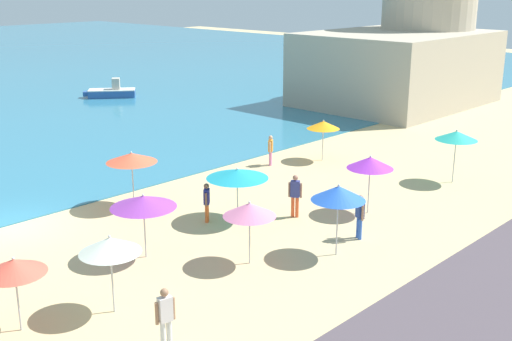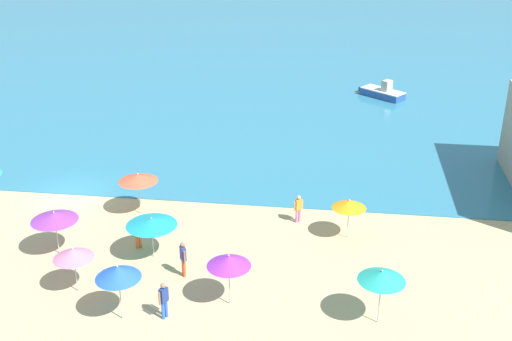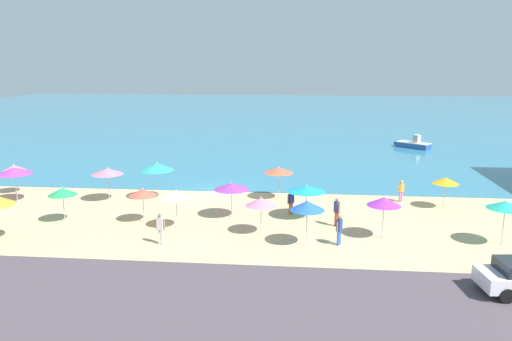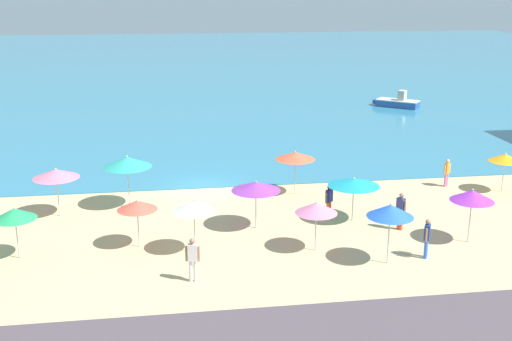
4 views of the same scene
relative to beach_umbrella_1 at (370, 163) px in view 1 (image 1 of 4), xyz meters
The scene contains 18 objects.
ground_plane 14.68m from the beach_umbrella_1, 140.04° to the left, with size 160.00×160.00×0.00m, color tan.
beach_umbrella_1 is the anchor object (origin of this frame).
beach_umbrella_2 14.52m from the beach_umbrella_1, behind, with size 1.74×1.74×2.20m.
beach_umbrella_3 12.07m from the beach_umbrella_1, behind, with size 1.78×1.78×2.40m.
beach_umbrella_4 5.45m from the beach_umbrella_1, 142.62° to the left, with size 2.48×2.48×2.19m.
beach_umbrella_5 9.88m from the beach_umbrella_1, 129.50° to the left, with size 2.14×2.14×2.44m.
beach_umbrella_8 6.94m from the beach_umbrella_1, behind, with size 1.80×1.80×2.25m.
beach_umbrella_10 4.60m from the beach_umbrella_1, 159.32° to the right, with size 1.90×1.90×2.62m.
beach_umbrella_11 8.18m from the beach_umbrella_1, 51.59° to the left, with size 1.75×1.75×2.21m.
beach_umbrella_12 6.37m from the beach_umbrella_1, ahead, with size 1.97×1.97×2.57m.
beach_umbrella_14 9.57m from the beach_umbrella_1, 161.50° to the left, with size 2.29×2.29×2.32m.
bather_0 8.24m from the beach_umbrella_1, 72.52° to the left, with size 0.48×0.39×1.59m.
bather_1 3.31m from the beach_umbrella_1, 142.92° to the left, with size 0.37×0.51×1.79m.
bather_3 12.52m from the beach_umbrella_1, behind, with size 0.56×0.28×1.79m.
bather_4 3.11m from the beach_umbrella_1, 152.11° to the right, with size 0.37×0.50×1.72m.
bather_5 6.80m from the beach_umbrella_1, 142.65° to the left, with size 0.45×0.41×1.60m.
skiff_nearshore 31.76m from the beach_umbrella_1, 75.29° to the left, with size 3.95×3.48×1.56m.
harbor_fortress 27.46m from the beach_umbrella_1, 27.52° to the left, with size 15.07×10.80×14.20m.
Camera 1 is at (-10.11, -23.37, 9.29)m, focal length 45.00 mm.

